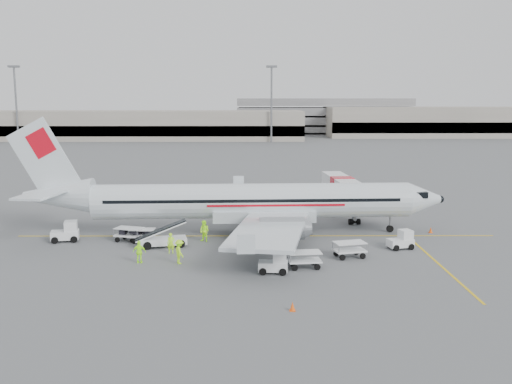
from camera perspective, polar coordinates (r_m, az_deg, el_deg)
ground at (r=52.88m, az=0.01°, el=-4.42°), size 360.00×360.00×0.00m
stripe_lead at (r=52.88m, az=0.01°, el=-4.41°), size 44.00×0.20×0.01m
stripe_cross at (r=47.33m, az=17.37°, el=-6.48°), size 0.20×20.00×0.01m
terminal_west at (r=185.88m, az=-12.67°, el=6.54°), size 110.00×22.00×9.00m
terminal_east at (r=208.70m, az=19.57°, el=6.64°), size 90.00×26.00×10.00m
parking_garage at (r=212.96m, az=6.63°, el=7.69°), size 62.00×24.00×14.00m
treeline at (r=226.59m, az=-0.17°, el=6.83°), size 300.00×3.00×6.00m
mast_west at (r=183.21m, az=-22.85°, el=8.05°), size 3.20×1.20×22.00m
mast_center at (r=169.48m, az=1.56°, el=8.72°), size 3.20×1.20×22.00m
aircraft at (r=52.80m, az=-0.36°, el=1.47°), size 40.05×32.04×10.69m
jet_bridge at (r=63.49m, az=8.58°, el=-0.35°), size 4.15×15.64×4.06m
belt_loader at (r=49.48m, az=-9.27°, el=-3.81°), size 5.52×3.11×2.82m
tug_fore at (r=49.76m, az=14.24°, el=-4.63°), size 2.32×1.70×1.60m
tug_mid at (r=41.66m, az=1.72°, el=-7.03°), size 2.18×1.34×1.63m
tug_aft at (r=53.43m, az=-18.58°, el=-3.75°), size 2.61×1.84×1.83m
cart_loaded_a at (r=51.99m, az=-12.56°, el=-4.17°), size 2.72×2.07×1.26m
cart_loaded_b at (r=51.76m, az=-11.30°, el=-4.25°), size 2.25×1.40×1.15m
cart_empty_a at (r=43.04m, az=4.87°, el=-6.77°), size 2.59×1.71×1.28m
cart_empty_b at (r=46.24m, az=9.34°, el=-5.72°), size 2.75×2.01×1.29m
cone_nose at (r=56.54m, az=17.07°, el=-3.64°), size 0.35×0.35×0.56m
cone_port at (r=68.66m, az=1.11°, el=-0.94°), size 0.44×0.44×0.71m
cone_stbd at (r=34.73m, az=3.67°, el=-11.33°), size 0.35×0.35×0.58m
crew_a at (r=47.36m, az=-8.50°, el=-5.09°), size 0.66×0.47×1.69m
crew_b at (r=50.82m, az=-5.18°, el=-3.91°), size 1.17×1.10×1.91m
crew_c at (r=44.32m, az=-7.67°, el=-5.93°), size 1.19×1.41×1.89m
crew_d at (r=44.98m, az=-11.58°, el=-5.90°), size 1.05×0.48×1.76m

